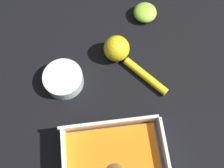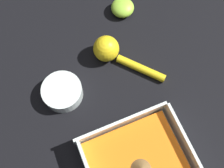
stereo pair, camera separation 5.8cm
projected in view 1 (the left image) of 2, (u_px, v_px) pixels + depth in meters
The scene contains 3 objects.
spice_bowl at pixel (64, 79), 0.60m from camera, with size 0.09×0.09×0.03m.
lemon_squeezer at pixel (121, 53), 0.62m from camera, with size 0.14×0.15×0.06m.
lemon_half at pixel (145, 13), 0.67m from camera, with size 0.06×0.06×0.03m.
Camera 1 is at (0.01, 0.04, 0.57)m, focal length 42.00 mm.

